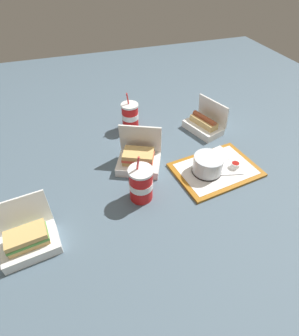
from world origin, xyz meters
The scene contains 11 objects.
ground_plane centered at (0.00, 0.00, 0.00)m, with size 3.20×3.20×0.00m, color #4C6070.
food_tray centered at (-0.32, 0.11, 0.01)m, with size 0.40×0.31×0.01m.
cake_container centered at (-0.27, 0.11, 0.05)m, with size 0.13×0.13×0.08m.
ketchup_cup centered at (-0.40, 0.13, 0.03)m, with size 0.04×0.04×0.02m.
napkin_stack centered at (-0.38, 0.03, 0.02)m, with size 0.10×0.10×0.00m, color white.
plastic_fork centered at (-0.36, 0.16, 0.02)m, with size 0.11×0.01×0.01m, color white.
clamshell_sandwich_corner centered at (0.00, -0.03, 0.05)m, with size 0.24×0.22×0.19m.
clamshell_sandwich_right centered at (0.48, 0.25, 0.04)m, with size 0.20×0.19×0.16m.
clamshell_hotdog_center centered at (-0.41, -0.20, 0.04)m, with size 0.19×0.23×0.16m.
soda_cup_back centered at (-0.04, -0.35, 0.07)m, with size 0.09×0.09×0.20m.
soda_cup_corner centered at (0.05, 0.15, 0.08)m, with size 0.10×0.10×0.21m.
Camera 1 is at (0.24, 0.84, 0.81)m, focal length 28.00 mm.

